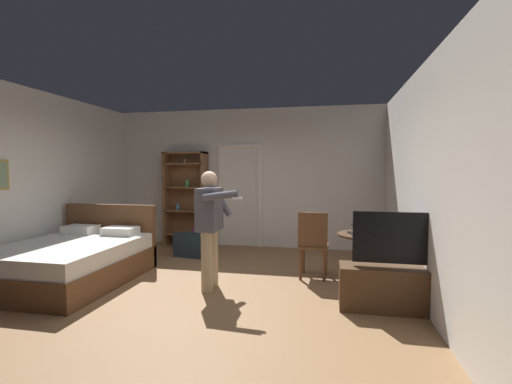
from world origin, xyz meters
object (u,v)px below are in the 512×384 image
Objects in this scene: bed at (73,260)px; tv_flatscreen at (397,283)px; person_blue_shirt at (210,221)px; bottle_on_table at (375,227)px; laptop at (363,231)px; side_table at (363,250)px; bookshelf at (186,195)px; suitcase_dark at (192,245)px; wooden_chair at (313,242)px.

bed is 1.60× the size of tv_flatscreen.
tv_flatscreen is at bearing -6.80° from person_blue_shirt.
person_blue_shirt is (-2.16, -0.57, 0.09)m from bottle_on_table.
person_blue_shirt reaches higher than laptop.
side_table is at bearing 10.26° from bed.
bed is at bearing -177.57° from person_blue_shirt.
bed is 2.86× the size of side_table.
bookshelf reaches higher than bed.
laptop reaches higher than side_table.
person_blue_shirt is at bearing -61.05° from bookshelf.
bed is 3.45× the size of suitcase_dark.
bottle_on_table is 0.89m from wooden_chair.
tv_flatscreen is 3.76m from suitcase_dark.
bed is at bearing -169.74° from side_table.
side_table is 0.70m from wooden_chair.
suitcase_dark is at bearing 160.99° from bottle_on_table.
wooden_chair is (3.37, 0.79, 0.24)m from bed.
person_blue_shirt reaches higher than wooden_chair.
person_blue_shirt is at bearing -162.19° from side_table.
bed is 4.86× the size of laptop.
bookshelf is (0.64, 2.62, 0.75)m from bed.
tv_flatscreen is 0.99m from bottle_on_table.
side_table is 2.62× the size of bottle_on_table.
wooden_chair reaches higher than bottle_on_table.
bed is at bearing -166.83° from wooden_chair.
side_table is 0.28m from laptop.
side_table is at bearing 107.36° from tv_flatscreen.
bed is 7.51× the size of bottle_on_table.
suitcase_dark is (-2.93, 1.02, -0.54)m from laptop.
wooden_chair is at bearing 135.15° from tv_flatscreen.
bottle_on_table is (4.21, 0.66, 0.51)m from bed.
side_table is (-0.29, 0.93, 0.16)m from tv_flatscreen.
laptop is 0.42× the size of wooden_chair.
person_blue_shirt is (2.05, 0.09, 0.61)m from bed.
side_table is at bearing 150.26° from bottle_on_table.
bookshelf is 3.93m from laptop.
wooden_chair is (-0.98, 0.98, 0.23)m from tv_flatscreen.
bookshelf is 7.24× the size of bottle_on_table.
bottle_on_table is at bearing -29.74° from side_table.
laptop is 3.15m from suitcase_dark.
person_blue_shirt is at bearing -163.12° from laptop.
tv_flatscreen is 0.81× the size of person_blue_shirt.
laptop is (4.05, 0.70, 0.45)m from bed.
tv_flatscreen is 2.16× the size of suitcase_dark.
person_blue_shirt is (-2.02, -0.65, 0.43)m from side_table.
bookshelf is 2.76× the size of side_table.
bed reaches higher than bottle_on_table.
side_table is at bearing -10.04° from suitcase_dark.
tv_flatscreen is 1.41m from wooden_chair.
bookshelf is 2.90m from person_blue_shirt.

